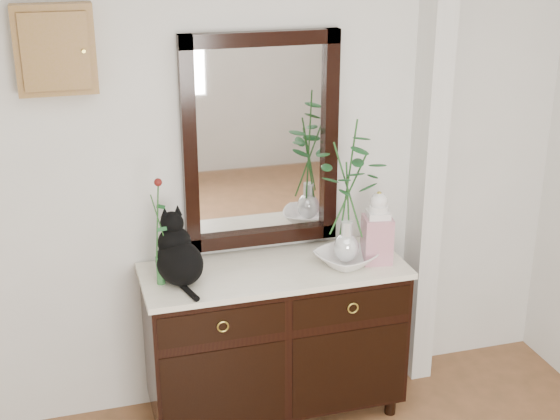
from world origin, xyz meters
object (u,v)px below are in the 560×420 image
object	(u,v)px
cat	(179,249)
ginger_jar	(378,226)
sideboard	(275,334)
lotus_bowl	(346,258)

from	to	relation	value
cat	ginger_jar	size ratio (longest dim) A/B	0.92
sideboard	ginger_jar	size ratio (longest dim) A/B	3.48
cat	ginger_jar	bearing A→B (deg)	-17.16
cat	ginger_jar	world-z (taller)	ginger_jar
cat	lotus_bowl	world-z (taller)	cat
sideboard	ginger_jar	bearing A→B (deg)	-6.60
cat	lotus_bowl	xyz separation A→B (m)	(0.84, -0.04, -0.14)
sideboard	cat	size ratio (longest dim) A/B	3.79
cat	ginger_jar	distance (m)	1.00
sideboard	lotus_bowl	bearing A→B (deg)	-9.73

